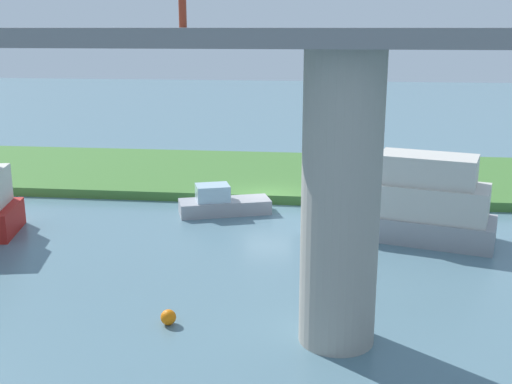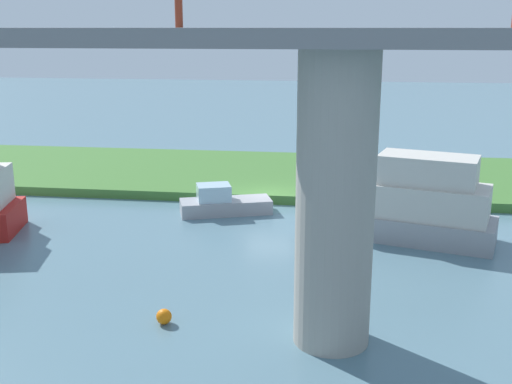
# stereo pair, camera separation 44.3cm
# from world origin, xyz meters

# --- Properties ---
(ground_plane) EXTENTS (160.00, 160.00, 0.00)m
(ground_plane) POSITION_xyz_m (0.00, 0.00, 0.00)
(ground_plane) COLOR slate
(grassy_bank) EXTENTS (80.00, 12.00, 0.50)m
(grassy_bank) POSITION_xyz_m (0.00, -6.00, 0.25)
(grassy_bank) COLOR #427533
(grassy_bank) RESTS_ON ground
(bridge_pylon) EXTENTS (2.27, 2.27, 8.68)m
(bridge_pylon) POSITION_xyz_m (-3.54, 14.66, 4.34)
(bridge_pylon) COLOR #9E998E
(bridge_pylon) RESTS_ON ground
(bridge_span) EXTENTS (69.44, 4.30, 3.25)m
(bridge_span) POSITION_xyz_m (-3.54, 14.64, 9.17)
(bridge_span) COLOR slate
(bridge_span) RESTS_ON bridge_pylon
(person_on_bank) EXTENTS (0.48, 0.48, 1.39)m
(person_on_bank) POSITION_xyz_m (-5.46, -1.26, 1.20)
(person_on_bank) COLOR #2D334C
(person_on_bank) RESTS_ON grassy_bank
(mooring_post) EXTENTS (0.20, 0.20, 0.75)m
(mooring_post) POSITION_xyz_m (-8.70, -0.63, 0.87)
(mooring_post) COLOR brown
(mooring_post) RESTS_ON grassy_bank
(houseboat_blue) EXTENTS (8.68, 4.92, 4.21)m
(houseboat_blue) POSITION_xyz_m (-6.66, 4.55, 1.56)
(houseboat_blue) COLOR #99999E
(houseboat_blue) RESTS_ON ground
(riverboat_paddlewheel) EXTENTS (4.85, 3.02, 1.52)m
(riverboat_paddlewheel) POSITION_xyz_m (2.19, 1.92, 0.54)
(riverboat_paddlewheel) COLOR #99999E
(riverboat_paddlewheel) RESTS_ON ground
(marker_buoy) EXTENTS (0.50, 0.50, 0.50)m
(marker_buoy) POSITION_xyz_m (1.76, 14.30, 0.25)
(marker_buoy) COLOR orange
(marker_buoy) RESTS_ON ground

